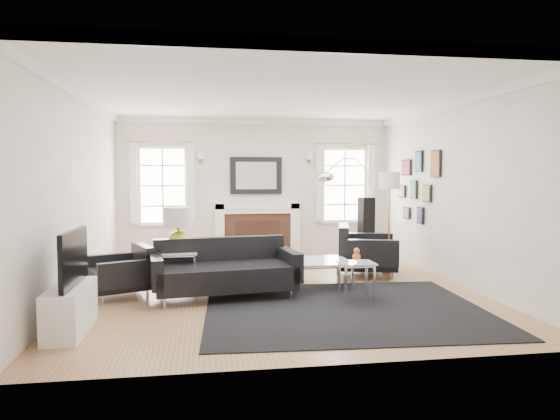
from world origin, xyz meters
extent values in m
plane|color=#986A40|center=(0.00, 0.00, 0.00)|extent=(6.00, 6.00, 0.00)
cube|color=silver|center=(0.00, 3.00, 1.40)|extent=(5.50, 0.04, 2.80)
cube|color=silver|center=(0.00, -3.00, 1.40)|extent=(5.50, 0.04, 2.80)
cube|color=silver|center=(-2.75, 0.00, 1.40)|extent=(0.04, 6.00, 2.80)
cube|color=silver|center=(2.75, 0.00, 1.40)|extent=(0.04, 6.00, 2.80)
cube|color=white|center=(0.00, 0.00, 2.80)|extent=(5.50, 6.00, 0.02)
cube|color=white|center=(0.00, 0.00, 2.74)|extent=(5.50, 6.00, 0.12)
cube|color=white|center=(-0.75, 2.80, 0.55)|extent=(0.18, 0.38, 1.10)
cube|color=white|center=(0.75, 2.80, 0.55)|extent=(0.18, 0.38, 1.10)
cube|color=white|center=(0.00, 2.80, 1.05)|extent=(1.70, 0.38, 0.12)
cube|color=white|center=(0.00, 2.80, 0.95)|extent=(1.50, 0.34, 0.10)
cube|color=brown|center=(0.00, 2.82, 0.45)|extent=(1.30, 0.30, 0.90)
cube|color=black|center=(0.00, 2.72, 0.38)|extent=(0.90, 0.10, 0.76)
cube|color=brown|center=(0.00, 2.55, 0.02)|extent=(1.70, 0.50, 0.04)
cube|color=black|center=(0.00, 2.96, 1.65)|extent=(1.05, 0.06, 0.75)
cube|color=white|center=(0.00, 2.92, 1.65)|extent=(0.82, 0.02, 0.55)
cube|color=white|center=(-1.85, 2.97, 1.45)|extent=(1.00, 0.05, 1.60)
cube|color=white|center=(-1.85, 2.94, 1.45)|extent=(0.84, 0.02, 1.44)
cube|color=white|center=(-2.40, 2.87, 1.50)|extent=(0.14, 0.05, 1.55)
cube|color=white|center=(-1.30, 2.87, 1.50)|extent=(0.14, 0.05, 1.55)
cube|color=white|center=(1.85, 2.97, 1.45)|extent=(1.00, 0.05, 1.60)
cube|color=white|center=(1.85, 2.94, 1.45)|extent=(0.84, 0.02, 1.44)
cube|color=white|center=(1.30, 2.87, 1.50)|extent=(0.14, 0.05, 1.55)
cube|color=white|center=(2.40, 2.87, 1.50)|extent=(0.14, 0.05, 1.55)
cube|color=black|center=(2.72, 0.60, 1.85)|extent=(0.03, 0.34, 0.44)
cube|color=#A35A2B|center=(2.70, 0.60, 1.85)|extent=(0.01, 0.29, 0.39)
cube|color=black|center=(2.72, 1.25, 1.90)|extent=(0.03, 0.28, 0.38)
cube|color=teal|center=(2.70, 1.25, 1.90)|extent=(0.01, 0.23, 0.33)
cube|color=black|center=(2.72, 1.80, 1.80)|extent=(0.03, 0.40, 0.30)
cube|color=#A7333E|center=(2.70, 1.80, 1.80)|extent=(0.01, 0.35, 0.25)
cube|color=black|center=(2.72, 0.90, 1.35)|extent=(0.03, 0.30, 0.30)
cube|color=#A08648|center=(2.70, 0.90, 1.35)|extent=(0.01, 0.25, 0.25)
cube|color=black|center=(2.72, 1.45, 1.40)|extent=(0.03, 0.26, 0.34)
cube|color=#4E8350|center=(2.70, 1.45, 1.40)|extent=(0.01, 0.21, 0.29)
cube|color=black|center=(2.72, 2.00, 1.35)|extent=(0.03, 0.32, 0.24)
cube|color=tan|center=(2.70, 2.00, 1.35)|extent=(0.01, 0.27, 0.19)
cube|color=black|center=(2.72, 1.15, 0.95)|extent=(0.03, 0.24, 0.30)
cube|color=#3E376F|center=(2.70, 1.15, 0.95)|extent=(0.01, 0.19, 0.25)
cube|color=black|center=(2.72, 1.75, 0.95)|extent=(0.03, 0.28, 0.22)
cube|color=#91545D|center=(2.70, 1.75, 0.95)|extent=(0.01, 0.23, 0.17)
cube|color=white|center=(-2.45, -1.70, 0.25)|extent=(0.35, 1.00, 0.50)
cube|color=black|center=(-2.40, -1.70, 0.80)|extent=(0.05, 1.00, 0.58)
cube|color=black|center=(0.66, -1.25, 0.01)|extent=(3.54, 3.01, 0.01)
cube|color=black|center=(-0.77, -0.40, 0.29)|extent=(1.96, 1.12, 0.31)
cube|color=black|center=(-0.83, -0.01, 0.52)|extent=(1.86, 0.39, 0.52)
cube|color=black|center=(-1.67, -0.52, 0.41)|extent=(0.26, 0.89, 0.39)
cube|color=black|center=(0.13, -0.28, 0.41)|extent=(0.26, 0.89, 0.39)
cube|color=black|center=(-2.20, -0.15, 0.26)|extent=(0.96, 0.96, 0.27)
cube|color=black|center=(-1.90, -0.02, 0.46)|extent=(0.41, 0.72, 0.46)
cube|color=black|center=(-2.34, 0.18, 0.37)|extent=(0.72, 0.39, 0.35)
cube|color=black|center=(-2.06, -0.49, 0.37)|extent=(0.72, 0.39, 0.35)
cube|color=black|center=(1.61, 0.69, 0.31)|extent=(1.09, 1.09, 0.33)
cube|color=black|center=(1.22, 0.80, 0.56)|extent=(0.38, 0.90, 0.56)
cube|color=black|center=(1.49, 0.26, 0.45)|extent=(0.89, 0.36, 0.42)
cube|color=black|center=(1.73, 1.12, 0.45)|extent=(0.89, 0.36, 0.42)
cube|color=silver|center=(0.64, 0.07, 0.38)|extent=(0.89, 0.89, 0.02)
cylinder|color=silver|center=(0.23, -0.33, 0.20)|extent=(0.04, 0.04, 0.39)
cylinder|color=silver|center=(1.04, -0.33, 0.20)|extent=(0.04, 0.04, 0.39)
cylinder|color=silver|center=(0.23, 0.47, 0.20)|extent=(0.04, 0.04, 0.39)
cylinder|color=silver|center=(1.04, 0.47, 0.20)|extent=(0.04, 0.04, 0.39)
cube|color=silver|center=(-1.41, -0.01, 0.57)|extent=(0.53, 0.53, 0.02)
cylinder|color=silver|center=(-1.63, -0.23, 0.29)|extent=(0.04, 0.04, 0.58)
cylinder|color=silver|center=(-1.19, -0.23, 0.29)|extent=(0.04, 0.04, 0.58)
cylinder|color=silver|center=(-1.63, 0.22, 0.29)|extent=(0.04, 0.04, 0.58)
cylinder|color=silver|center=(-1.19, 0.22, 0.29)|extent=(0.04, 0.04, 0.58)
cube|color=silver|center=(0.94, -0.83, 0.50)|extent=(0.46, 0.39, 0.02)
cylinder|color=silver|center=(0.75, -0.99, 0.25)|extent=(0.04, 0.04, 0.51)
cylinder|color=silver|center=(1.13, -0.99, 0.25)|extent=(0.04, 0.04, 0.51)
cylinder|color=silver|center=(0.75, -0.68, 0.25)|extent=(0.04, 0.04, 0.51)
cylinder|color=silver|center=(1.13, -0.68, 0.25)|extent=(0.04, 0.04, 0.51)
sphere|color=#BCCA19|center=(-1.41, -0.01, 0.73)|extent=(0.29, 0.29, 0.29)
cylinder|color=#BCCA19|center=(-1.41, -0.01, 0.87)|extent=(0.04, 0.04, 0.12)
cylinder|color=white|center=(-1.41, -0.01, 1.07)|extent=(0.39, 0.39, 0.27)
sphere|color=orange|center=(0.94, -0.83, 0.58)|extent=(0.11, 0.11, 0.11)
sphere|color=orange|center=(0.94, -0.83, 0.66)|extent=(0.08, 0.08, 0.08)
cube|color=white|center=(2.20, 2.17, 0.09)|extent=(0.21, 0.34, 0.17)
ellipsoid|color=silver|center=(1.00, 1.14, 1.62)|extent=(0.29, 0.29, 0.17)
cylinder|color=#A9713A|center=(2.03, 0.86, 0.02)|extent=(0.22, 0.22, 0.03)
cylinder|color=#A9713A|center=(2.03, 0.86, 0.76)|extent=(0.03, 0.03, 1.52)
cylinder|color=white|center=(2.03, 0.86, 1.57)|extent=(0.35, 0.35, 0.28)
cube|color=black|center=(2.01, 2.00, 0.62)|extent=(0.29, 0.29, 1.23)
camera|label=1|loc=(-1.04, -7.13, 1.66)|focal=32.00mm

